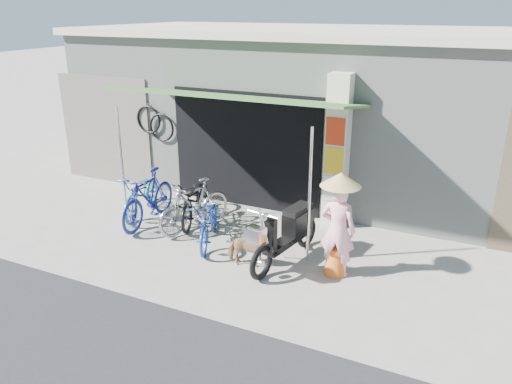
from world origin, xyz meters
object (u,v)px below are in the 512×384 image
at_px(bike_navy, 209,222).
at_px(street_dog, 248,250).
at_px(bike_black, 195,199).
at_px(bike_silver, 194,205).
at_px(bike_teal, 142,194).
at_px(bike_blue, 148,198).
at_px(moped, 287,233).
at_px(nun, 338,225).

bearing_deg(bike_navy, street_dog, -46.82).
distance_m(bike_black, bike_silver, 0.42).
bearing_deg(street_dog, bike_silver, 48.06).
relative_size(bike_teal, street_dog, 2.33).
bearing_deg(bike_blue, street_dog, -20.42).
relative_size(bike_silver, bike_navy, 1.03).
xyz_separation_m(bike_silver, moped, (2.11, -0.43, 0.01)).
bearing_deg(street_dog, bike_blue, 60.99).
xyz_separation_m(bike_teal, bike_navy, (1.98, -0.61, -0.02)).
xyz_separation_m(bike_black, bike_navy, (0.77, -0.77, -0.04)).
xyz_separation_m(bike_blue, moped, (3.11, -0.30, -0.03)).
relative_size(bike_black, bike_silver, 1.07).
xyz_separation_m(bike_blue, bike_navy, (1.56, -0.27, -0.11)).
distance_m(bike_teal, nun, 4.50).
bearing_deg(bike_blue, bike_teal, 137.37).
bearing_deg(bike_silver, bike_blue, -152.39).
bearing_deg(nun, street_dog, 14.97).
bearing_deg(bike_silver, bike_teal, -168.25).
distance_m(bike_blue, moped, 3.12).
distance_m(bike_black, street_dog, 2.21).
height_order(bike_blue, moped, moped).
distance_m(bike_blue, bike_navy, 1.59).
relative_size(bike_blue, bike_navy, 1.10).
bearing_deg(street_dog, bike_navy, 51.53).
xyz_separation_m(bike_teal, moped, (3.53, -0.63, 0.07)).
relative_size(bike_blue, bike_silver, 1.07).
bearing_deg(bike_silver, bike_black, 139.29).
xyz_separation_m(bike_blue, bike_black, (0.79, 0.50, -0.07)).
relative_size(street_dog, moped, 0.37).
distance_m(bike_teal, moped, 3.59).
bearing_deg(bike_blue, bike_black, 28.28).
height_order(bike_teal, moped, moped).
distance_m(bike_blue, nun, 4.03).
xyz_separation_m(bike_teal, nun, (4.42, -0.71, 0.42)).
bearing_deg(bike_teal, bike_silver, -23.19).
distance_m(bike_silver, bike_navy, 0.70).
height_order(bike_blue, bike_navy, bike_blue).
relative_size(bike_teal, bike_silver, 1.01).
xyz_separation_m(bike_blue, bike_silver, (1.00, 0.13, -0.04)).
xyz_separation_m(bike_blue, nun, (4.00, -0.37, 0.32)).
xyz_separation_m(bike_black, nun, (3.21, -0.87, 0.39)).
relative_size(bike_black, street_dog, 2.46).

